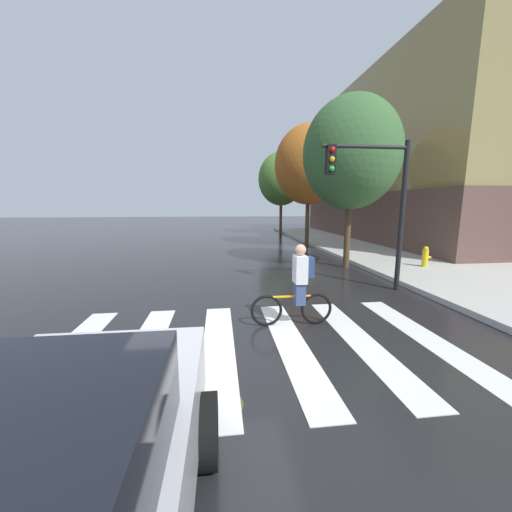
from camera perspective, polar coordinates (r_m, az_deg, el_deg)
name	(u,v)px	position (r m, az deg, el deg)	size (l,w,h in m)	color
ground_plane	(223,348)	(5.48, -6.25, -17.09)	(120.00, 120.00, 0.00)	black
crosswalk_stripes	(255,346)	(5.51, -0.11, -16.81)	(6.99, 4.04, 0.01)	silver
manhole_cover	(218,405)	(4.19, -7.26, -26.36)	(0.64, 0.64, 0.01)	#473D1E
cyclist	(298,285)	(6.20, 8.02, -5.55)	(1.71, 0.36, 1.69)	black
traffic_light_near	(376,190)	(9.05, 21.88, 11.54)	(2.47, 0.28, 4.20)	black
fire_hydrant	(425,257)	(12.99, 29.55, -0.12)	(0.33, 0.22, 0.78)	gold
street_tree_near	(352,154)	(12.43, 17.73, 18.09)	(3.64, 3.64, 6.47)	#4C3823
street_tree_mid	(309,165)	(18.25, 10.04, 16.73)	(3.94, 3.94, 7.02)	#4C3823
street_tree_far	(281,179)	(25.88, 4.84, 14.41)	(3.83, 3.83, 6.81)	#4C3823
corner_building	(469,164)	(27.26, 35.54, 14.11)	(17.42, 19.41, 10.87)	brown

